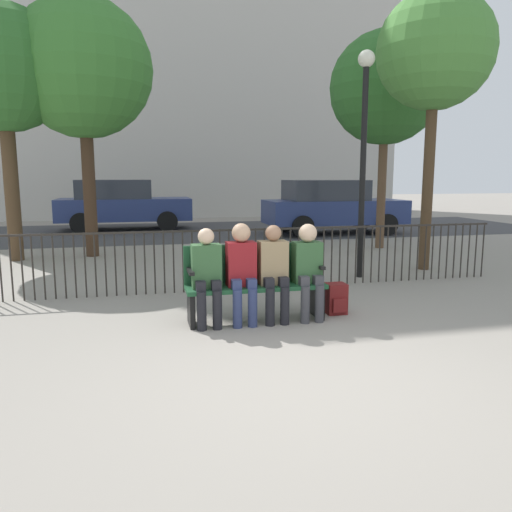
% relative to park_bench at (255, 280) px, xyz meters
% --- Properties ---
extents(ground_plane, '(80.00, 80.00, 0.00)m').
position_rel_park_bench_xyz_m(ground_plane, '(0.00, -1.92, -0.49)').
color(ground_plane, gray).
extents(park_bench, '(1.69, 0.45, 0.92)m').
position_rel_park_bench_xyz_m(park_bench, '(0.00, 0.00, 0.00)').
color(park_bench, '#194728').
rests_on(park_bench, ground).
extents(seated_person_0, '(0.34, 0.39, 1.15)m').
position_rel_park_bench_xyz_m(seated_person_0, '(-0.60, -0.13, 0.15)').
color(seated_person_0, black).
rests_on(seated_person_0, ground).
extents(seated_person_1, '(0.34, 0.39, 1.20)m').
position_rel_park_bench_xyz_m(seated_person_1, '(-0.18, -0.13, 0.19)').
color(seated_person_1, navy).
rests_on(seated_person_1, ground).
extents(seated_person_2, '(0.34, 0.39, 1.17)m').
position_rel_park_bench_xyz_m(seated_person_2, '(0.21, -0.13, 0.16)').
color(seated_person_2, black).
rests_on(seated_person_2, ground).
extents(seated_person_3, '(0.34, 0.39, 1.17)m').
position_rel_park_bench_xyz_m(seated_person_3, '(0.64, -0.13, 0.17)').
color(seated_person_3, '#3D3D42').
rests_on(seated_person_3, ground).
extents(backpack, '(0.25, 0.26, 0.39)m').
position_rel_park_bench_xyz_m(backpack, '(1.07, 0.01, -0.30)').
color(backpack, maroon).
rests_on(backpack, ground).
extents(fence_railing, '(9.01, 0.03, 0.95)m').
position_rel_park_bench_xyz_m(fence_railing, '(-0.02, 1.64, 0.07)').
color(fence_railing, '#2D2823').
rests_on(fence_railing, ground).
extents(tree_0, '(2.62, 2.62, 5.08)m').
position_rel_park_bench_xyz_m(tree_0, '(4.39, 5.32, 3.27)').
color(tree_0, brown).
rests_on(tree_0, ground).
extents(tree_1, '(2.07, 2.07, 4.97)m').
position_rel_park_bench_xyz_m(tree_1, '(3.87, 2.51, 3.41)').
color(tree_1, '#4C3823').
rests_on(tree_1, ground).
extents(tree_2, '(2.50, 2.50, 5.10)m').
position_rel_park_bench_xyz_m(tree_2, '(-3.85, 5.38, 3.32)').
color(tree_2, '#4C3823').
rests_on(tree_2, ground).
extents(tree_3, '(2.87, 2.87, 5.39)m').
position_rel_park_bench_xyz_m(tree_3, '(-2.36, 5.59, 3.44)').
color(tree_3, '#422D1E').
rests_on(tree_3, ground).
extents(lamp_post, '(0.28, 0.28, 3.77)m').
position_rel_park_bench_xyz_m(lamp_post, '(2.37, 2.10, 1.99)').
color(lamp_post, black).
rests_on(lamp_post, ground).
extents(street_surface, '(24.00, 6.00, 0.01)m').
position_rel_park_bench_xyz_m(street_surface, '(0.00, 10.08, -0.49)').
color(street_surface, '#3D3D3F').
rests_on(street_surface, ground).
extents(parked_car_0, '(4.20, 1.94, 1.62)m').
position_rel_park_bench_xyz_m(parked_car_0, '(-1.85, 11.03, 0.35)').
color(parked_car_0, navy).
rests_on(parked_car_0, ground).
extents(parked_car_1, '(4.20, 1.94, 1.62)m').
position_rel_park_bench_xyz_m(parked_car_1, '(4.38, 8.43, 0.35)').
color(parked_car_1, navy).
rests_on(parked_car_1, ground).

